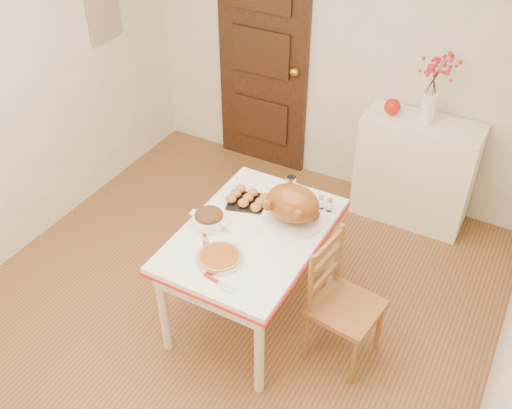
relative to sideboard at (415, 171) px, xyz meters
The scene contains 17 objects.
floor 2.00m from the sideboard, 114.16° to the right, with size 3.50×4.00×0.00m, color brown.
wall_back 1.15m from the sideboard, 164.60° to the left, with size 3.50×0.00×2.50m, color silver.
door_back 1.62m from the sideboard, behind, with size 0.85×0.06×2.06m, color black.
photo_board 2.80m from the sideboard, 167.08° to the right, with size 0.03×0.35×0.45m, color #B7A88B.
sideboard is the anchor object (origin of this frame).
kitchen_table 1.71m from the sideboard, 111.37° to the right, with size 0.84×1.23×0.74m, color white, non-canonical shape.
chair_oak 1.62m from the sideboard, 88.04° to the right, with size 0.39×0.39×0.89m, color #9A5A26, non-canonical shape.
berry_vase 0.71m from the sideboard, ahead, with size 0.26×0.26×0.51m, color white, non-canonical shape.
apple 0.58m from the sideboard, behind, with size 0.13×0.13×0.13m, color red.
turkey_platter 1.51m from the sideboard, 107.99° to the right, with size 0.41×0.33×0.26m, color brown, non-canonical shape.
pumpkin_pie 2.05m from the sideboard, 109.11° to the right, with size 0.27×0.27×0.06m, color #9B4914.
stuffing_dish 1.91m from the sideboard, 118.29° to the right, with size 0.27×0.21×0.10m, color #482B16, non-canonical shape.
rolls_tray 1.59m from the sideboard, 120.35° to the right, with size 0.27×0.21×0.07m, color #AD6534, non-canonical shape.
pie_server 2.17m from the sideboard, 105.36° to the right, with size 0.21×0.06×0.01m, color silver, non-canonical shape.
carving_knife 2.00m from the sideboard, 114.91° to the right, with size 0.24×0.06×0.01m, color silver, non-canonical shape.
drinking_glass 1.28m from the sideboard, 119.16° to the right, with size 0.06×0.06×0.11m, color white.
shaker_pair 1.25m from the sideboard, 104.97° to the right, with size 0.09×0.04×0.09m, color white, non-canonical shape.
Camera 1 is at (1.54, -2.25, 3.10)m, focal length 40.92 mm.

